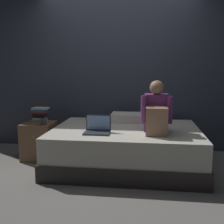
{
  "coord_description": "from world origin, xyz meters",
  "views": [
    {
      "loc": [
        0.47,
        -3.32,
        1.32
      ],
      "look_at": [
        0.03,
        0.1,
        0.78
      ],
      "focal_mm": 43.66,
      "sensor_mm": 36.0,
      "label": 1
    }
  ],
  "objects_px": {
    "nightstand": "(39,141)",
    "pillow": "(130,118)",
    "book_stack": "(40,115)",
    "person_sitting": "(156,113)",
    "mug": "(44,122)",
    "bed": "(126,147)",
    "laptop": "(98,129)"
  },
  "relations": [
    {
      "from": "bed",
      "to": "nightstand",
      "type": "relative_size",
      "value": 3.68
    },
    {
      "from": "bed",
      "to": "book_stack",
      "type": "distance_m",
      "value": 1.38
    },
    {
      "from": "nightstand",
      "to": "laptop",
      "type": "height_order",
      "value": "laptop"
    },
    {
      "from": "person_sitting",
      "to": "nightstand",
      "type": "bearing_deg",
      "value": 168.7
    },
    {
      "from": "nightstand",
      "to": "pillow",
      "type": "bearing_deg",
      "value": 13.46
    },
    {
      "from": "bed",
      "to": "nightstand",
      "type": "distance_m",
      "value": 1.31
    },
    {
      "from": "bed",
      "to": "mug",
      "type": "bearing_deg",
      "value": 179.35
    },
    {
      "from": "bed",
      "to": "person_sitting",
      "type": "height_order",
      "value": "person_sitting"
    },
    {
      "from": "book_stack",
      "to": "mug",
      "type": "xyz_separation_m",
      "value": [
        0.13,
        -0.18,
        -0.07
      ]
    },
    {
      "from": "pillow",
      "to": "book_stack",
      "type": "relative_size",
      "value": 2.33
    },
    {
      "from": "person_sitting",
      "to": "laptop",
      "type": "height_order",
      "value": "person_sitting"
    },
    {
      "from": "pillow",
      "to": "book_stack",
      "type": "distance_m",
      "value": 1.35
    },
    {
      "from": "laptop",
      "to": "mug",
      "type": "height_order",
      "value": "laptop"
    },
    {
      "from": "bed",
      "to": "nightstand",
      "type": "bearing_deg",
      "value": 174.15
    },
    {
      "from": "bed",
      "to": "laptop",
      "type": "relative_size",
      "value": 6.25
    },
    {
      "from": "nightstand",
      "to": "laptop",
      "type": "xyz_separation_m",
      "value": [
        0.97,
        -0.46,
        0.31
      ]
    },
    {
      "from": "nightstand",
      "to": "book_stack",
      "type": "relative_size",
      "value": 2.26
    },
    {
      "from": "person_sitting",
      "to": "mug",
      "type": "distance_m",
      "value": 1.59
    },
    {
      "from": "bed",
      "to": "laptop",
      "type": "distance_m",
      "value": 0.57
    },
    {
      "from": "bed",
      "to": "person_sitting",
      "type": "distance_m",
      "value": 0.68
    },
    {
      "from": "pillow",
      "to": "bed",
      "type": "bearing_deg",
      "value": -93.04
    },
    {
      "from": "person_sitting",
      "to": "laptop",
      "type": "xyz_separation_m",
      "value": [
        -0.73,
        -0.12,
        -0.2
      ]
    },
    {
      "from": "laptop",
      "to": "book_stack",
      "type": "distance_m",
      "value": 1.1
    },
    {
      "from": "bed",
      "to": "mug",
      "type": "xyz_separation_m",
      "value": [
        -1.17,
        0.01,
        0.33
      ]
    },
    {
      "from": "nightstand",
      "to": "person_sitting",
      "type": "xyz_separation_m",
      "value": [
        1.7,
        -0.34,
        0.51
      ]
    },
    {
      "from": "book_stack",
      "to": "person_sitting",
      "type": "bearing_deg",
      "value": -13.28
    },
    {
      "from": "bed",
      "to": "mug",
      "type": "height_order",
      "value": "mug"
    },
    {
      "from": "pillow",
      "to": "book_stack",
      "type": "bearing_deg",
      "value": -169.16
    },
    {
      "from": "person_sitting",
      "to": "mug",
      "type": "xyz_separation_m",
      "value": [
        -1.57,
        0.22,
        -0.19
      ]
    },
    {
      "from": "bed",
      "to": "laptop",
      "type": "xyz_separation_m",
      "value": [
        -0.33,
        -0.33,
        0.32
      ]
    },
    {
      "from": "mug",
      "to": "nightstand",
      "type": "bearing_deg",
      "value": 137.31
    },
    {
      "from": "bed",
      "to": "pillow",
      "type": "relative_size",
      "value": 3.57
    }
  ]
}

